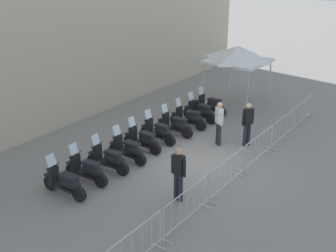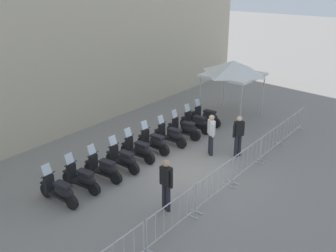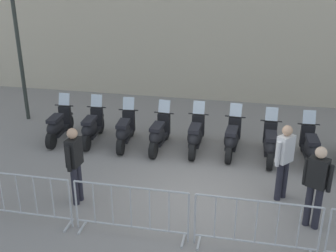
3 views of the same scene
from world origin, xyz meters
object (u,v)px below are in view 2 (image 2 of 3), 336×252
motorcycle_5 (154,142)px  motorcycle_7 (185,129)px  motorcycle_8 (197,123)px  canopy_tent (234,69)px  officer_near_row_end (238,134)px  motorcycle_4 (139,150)px  barrier_segment_5 (294,124)px  motorcycle_9 (207,117)px  barrier_segment_1 (172,218)px  motorcycle_1 (82,179)px  motorcycle_3 (124,159)px  officer_mid_plaza (211,132)px  barrier_segment_4 (273,140)px  motorcycle_0 (60,191)px  motorcycle_2 (104,168)px  barrier_segment_2 (215,185)px  barrier_segment_3 (247,160)px  officer_by_barriers (166,182)px  motorcycle_6 (171,135)px

motorcycle_5 → motorcycle_7: 1.97m
motorcycle_7 → motorcycle_8: bearing=2.6°
motorcycle_7 → canopy_tent: size_ratio=0.59×
motorcycle_5 → officer_near_row_end: size_ratio=1.00×
motorcycle_4 → barrier_segment_5: (6.33, -3.75, 0.07)m
motorcycle_9 → barrier_segment_1: (-7.77, -3.98, 0.07)m
motorcycle_1 → motorcycle_3: size_ratio=1.00×
motorcycle_5 → officer_mid_plaza: (1.24, -1.95, 0.53)m
motorcycle_4 → barrier_segment_4: motorcycle_4 is taller
motorcycle_7 → officer_near_row_end: size_ratio=1.00×
motorcycle_0 → motorcycle_9: bearing=1.4°
motorcycle_5 → canopy_tent: (5.81, -0.24, 2.06)m
motorcycle_2 → motorcycle_9: 6.83m
motorcycle_0 → barrier_segment_2: size_ratio=0.78×
motorcycle_5 → barrier_segment_2: size_ratio=0.78×
barrier_segment_3 → motorcycle_5: bearing=100.9°
officer_near_row_end → officer_mid_plaza: bearing=121.7°
motorcycle_5 → motorcycle_9: size_ratio=1.00×
motorcycle_9 → officer_mid_plaza: bearing=-143.7°
motorcycle_0 → officer_near_row_end: 7.22m
barrier_segment_4 → motorcycle_1: bearing=151.9°
motorcycle_8 → officer_by_barriers: (-5.96, -3.01, 0.53)m
motorcycle_4 → motorcycle_9: size_ratio=1.00×
motorcycle_2 → barrier_segment_4: motorcycle_2 is taller
barrier_segment_5 → officer_by_barriers: (-8.38, 0.70, 0.45)m
motorcycle_0 → motorcycle_8: (7.81, 0.13, 0.00)m
motorcycle_4 → motorcycle_5: same height
motorcycle_7 → officer_by_barriers: 5.83m
motorcycle_1 → motorcycle_6: (4.88, 0.01, 0.00)m
motorcycle_2 → barrier_segment_2: 4.01m
motorcycle_0 → motorcycle_2: 1.96m
motorcycle_0 → motorcycle_7: 6.84m
motorcycle_1 → motorcycle_6: bearing=0.2°
motorcycle_5 → motorcycle_8: bearing=-1.3°
motorcycle_5 → barrier_segment_3: (0.75, -3.87, 0.07)m
motorcycle_2 → barrier_segment_1: motorcycle_2 is taller
motorcycle_7 → motorcycle_4: bearing=178.4°
motorcycle_0 → barrier_segment_1: (1.01, -3.76, 0.07)m
motorcycle_3 → barrier_segment_3: motorcycle_3 is taller
barrier_segment_5 → motorcycle_6: bearing=140.0°
motorcycle_6 → motorcycle_7: size_ratio=1.00×
barrier_segment_1 → canopy_tent: size_ratio=0.76×
barrier_segment_4 → barrier_segment_1: bearing=-178.8°
motorcycle_6 → officer_mid_plaza: size_ratio=1.00×
motorcycle_9 → motorcycle_1: bearing=-179.0°
barrier_segment_5 → motorcycle_1: bearing=158.4°
officer_by_barriers → canopy_tent: canopy_tent is taller
barrier_segment_1 → barrier_segment_3: size_ratio=1.00×
motorcycle_2 → motorcycle_6: same height
motorcycle_6 → barrier_segment_4: 4.25m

